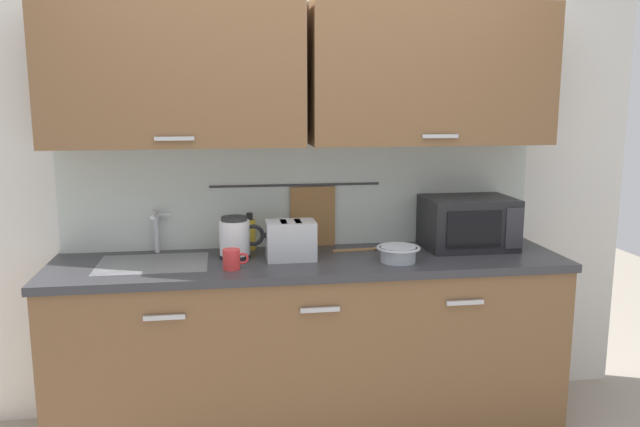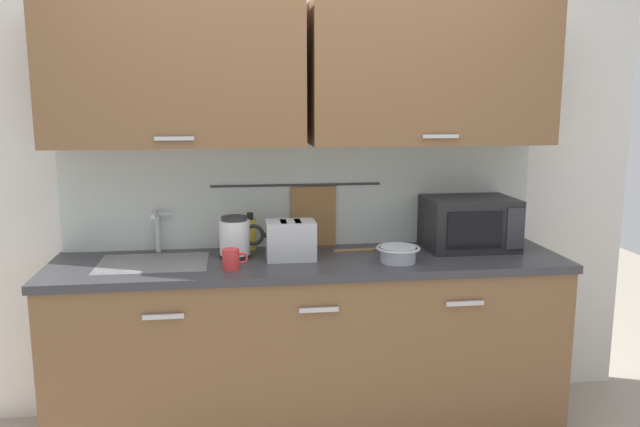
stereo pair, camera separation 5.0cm
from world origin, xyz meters
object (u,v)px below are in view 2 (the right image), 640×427
object	(u,v)px
mug_near_sink	(231,259)
electric_kettle	(236,238)
dish_soap_bottle	(250,233)
mixing_bowl	(398,253)
microwave	(469,223)
wooden_spoon	(365,249)
toaster	(291,240)

from	to	relation	value
mug_near_sink	electric_kettle	bearing A→B (deg)	84.32
dish_soap_bottle	mixing_bowl	size ratio (longest dim) A/B	0.92
microwave	mug_near_sink	world-z (taller)	microwave
dish_soap_bottle	wooden_spoon	xyz separation A→B (m)	(0.59, -0.10, -0.08)
mixing_bowl	mug_near_sink	bearing A→B (deg)	-178.70
mug_near_sink	toaster	xyz separation A→B (m)	(0.29, 0.15, 0.05)
microwave	wooden_spoon	bearing A→B (deg)	177.58
dish_soap_bottle	toaster	bearing A→B (deg)	-50.25
wooden_spoon	toaster	bearing A→B (deg)	-162.51
electric_kettle	mug_near_sink	xyz separation A→B (m)	(-0.02, -0.22, -0.05)
electric_kettle	microwave	bearing A→B (deg)	1.66
microwave	electric_kettle	bearing A→B (deg)	-178.34
mug_near_sink	microwave	bearing A→B (deg)	11.48
electric_kettle	mixing_bowl	xyz separation A→B (m)	(0.78, -0.20, -0.06)
microwave	dish_soap_bottle	world-z (taller)	microwave
mixing_bowl	dish_soap_bottle	bearing A→B (deg)	152.73
electric_kettle	toaster	distance (m)	0.28
electric_kettle	toaster	xyz separation A→B (m)	(0.27, -0.07, -0.01)
toaster	microwave	bearing A→B (deg)	6.18
dish_soap_bottle	toaster	distance (m)	0.30
mug_near_sink	toaster	bearing A→B (deg)	27.28
mug_near_sink	mixing_bowl	bearing A→B (deg)	1.30
dish_soap_bottle	mug_near_sink	size ratio (longest dim) A/B	1.63
dish_soap_bottle	wooden_spoon	bearing A→B (deg)	-9.91
microwave	mixing_bowl	size ratio (longest dim) A/B	2.15
electric_kettle	mixing_bowl	bearing A→B (deg)	-14.36
electric_kettle	dish_soap_bottle	bearing A→B (deg)	64.82
microwave	mug_near_sink	xyz separation A→B (m)	(-1.24, -0.25, -0.09)
dish_soap_bottle	toaster	world-z (taller)	dish_soap_bottle
microwave	mixing_bowl	distance (m)	0.51
microwave	electric_kettle	xyz separation A→B (m)	(-1.22, -0.04, -0.03)
electric_kettle	mug_near_sink	bearing A→B (deg)	-95.68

